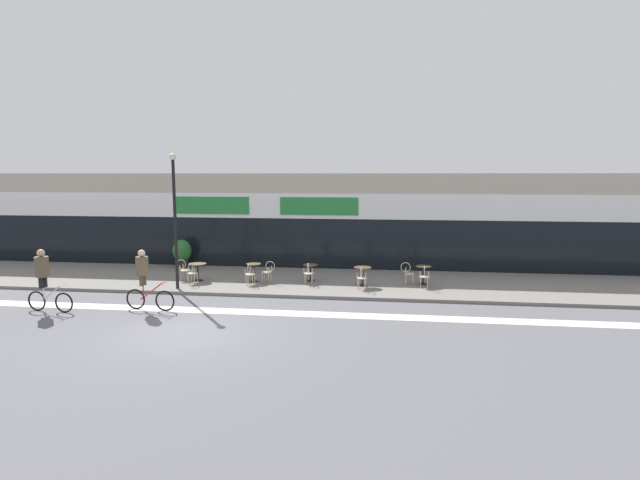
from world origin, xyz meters
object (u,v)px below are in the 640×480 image
at_px(bistro_table_4, 423,271).
at_px(cafe_chair_0_side, 184,268).
at_px(cafe_chair_0_near, 192,272).
at_px(cyclist_0, 145,276).
at_px(cafe_chair_2_near, 308,272).
at_px(cafe_chair_4_side, 408,272).
at_px(planter_pot, 182,252).
at_px(bistro_table_0, 198,268).
at_px(bistro_table_1, 254,269).
at_px(bistro_table_3, 363,272).
at_px(cafe_chair_4_near, 424,275).
at_px(cafe_chair_3_near, 362,276).
at_px(bistro_table_2, 311,269).
at_px(cafe_chair_1_near, 250,273).
at_px(cyclist_1, 44,276).
at_px(lamp_post, 175,212).
at_px(cafe_chair_1_side, 268,270).

xyz_separation_m(bistro_table_4, cafe_chair_0_side, (-10.10, -0.49, -0.03)).
bearing_deg(cafe_chair_0_near, cyclist_0, -176.12).
distance_m(cafe_chair_0_near, cafe_chair_2_near, 4.82).
bearing_deg(cafe_chair_4_side, planter_pot, 175.29).
bearing_deg(bistro_table_0, bistro_table_4, 2.95).
relative_size(bistro_table_1, bistro_table_3, 1.01).
bearing_deg(cafe_chair_4_near, cafe_chair_3_near, 108.28).
height_order(cafe_chair_2_near, cafe_chair_3_near, same).
bearing_deg(bistro_table_4, bistro_table_3, -166.75).
relative_size(bistro_table_4, planter_pot, 0.57).
xyz_separation_m(bistro_table_0, bistro_table_2, (4.78, 0.57, -0.03)).
distance_m(bistro_table_0, bistro_table_1, 2.43).
xyz_separation_m(cafe_chair_1_near, cyclist_1, (-5.91, -4.35, 0.60)).
height_order(cafe_chair_4_near, cyclist_1, cyclist_1).
bearing_deg(cyclist_0, cafe_chair_1_near, 59.87).
bearing_deg(cafe_chair_0_side, bistro_table_0, -0.23).
bearing_deg(cafe_chair_2_near, bistro_table_3, -90.82).
distance_m(cafe_chair_0_side, cafe_chair_4_near, 10.09).
distance_m(bistro_table_2, cafe_chair_4_side, 4.07).
distance_m(bistro_table_4, cafe_chair_2_near, 4.73).
distance_m(lamp_post, cyclist_1, 5.06).
height_order(planter_pot, lamp_post, lamp_post).
bearing_deg(cafe_chair_0_side, bistro_table_1, 1.53).
relative_size(cafe_chair_0_near, cyclist_0, 0.43).
relative_size(cafe_chair_0_side, planter_pot, 0.66).
distance_m(cafe_chair_4_near, cyclist_0, 10.55).
height_order(bistro_table_4, cafe_chair_0_near, cafe_chair_0_near).
bearing_deg(cafe_chair_3_near, cafe_chair_4_side, -50.11).
height_order(bistro_table_1, cafe_chair_1_near, cafe_chair_1_near).
bearing_deg(cafe_chair_1_side, cafe_chair_3_near, 175.71).
xyz_separation_m(cafe_chair_1_near, cafe_chair_3_near, (4.58, -0.19, 0.00)).
relative_size(bistro_table_2, lamp_post, 0.13).
distance_m(cyclist_0, cyclist_1, 3.33).
bearing_deg(cafe_chair_0_near, bistro_table_4, -76.03).
xyz_separation_m(cafe_chair_4_near, cafe_chair_4_side, (-0.62, 0.64, 0.00)).
relative_size(bistro_table_1, cyclist_1, 0.36).
bearing_deg(cafe_chair_4_side, cafe_chair_4_near, -38.15).
xyz_separation_m(bistro_table_1, lamp_post, (-2.69, -1.59, 2.51)).
bearing_deg(cafe_chair_2_near, cafe_chair_3_near, -106.47).
height_order(bistro_table_3, cafe_chair_4_near, cafe_chair_4_near).
xyz_separation_m(cafe_chair_0_side, cyclist_1, (-2.87, -4.88, 0.60)).
bearing_deg(bistro_table_1, cafe_chair_0_near, -163.51).
bearing_deg(lamp_post, cafe_chair_1_near, 19.76).
distance_m(bistro_table_4, cafe_chair_4_near, 0.63).
xyz_separation_m(planter_pot, cyclist_1, (-1.62, -7.72, 0.38)).
height_order(cafe_chair_0_side, cafe_chair_1_near, same).
bearing_deg(cyclist_0, bistro_table_3, 35.19).
distance_m(bistro_table_2, cyclist_0, 6.98).
bearing_deg(planter_pot, cafe_chair_1_side, -29.26).
xyz_separation_m(cafe_chair_4_side, cyclist_1, (-12.34, -5.38, 0.60)).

